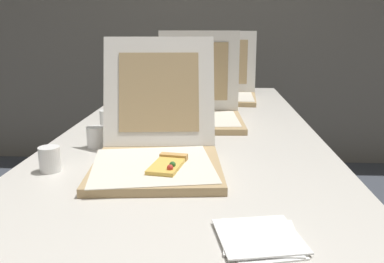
# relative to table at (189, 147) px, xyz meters

# --- Properties ---
(wall_back) EXTENTS (10.00, 0.10, 2.60)m
(wall_back) POSITION_rel_table_xyz_m (0.00, 2.02, 0.60)
(wall_back) COLOR gray
(wall_back) RESTS_ON ground
(table) EXTENTS (0.92, 2.39, 0.74)m
(table) POSITION_rel_table_xyz_m (0.00, 0.00, 0.00)
(table) COLOR beige
(table) RESTS_ON ground
(pizza_box_front) EXTENTS (0.38, 0.48, 0.34)m
(pizza_box_front) POSITION_rel_table_xyz_m (-0.07, -0.34, 0.09)
(pizza_box_front) COLOR tan
(pizza_box_front) RESTS_ON table
(pizza_box_middle) EXTENTS (0.36, 0.36, 0.36)m
(pizza_box_middle) POSITION_rel_table_xyz_m (0.03, 0.21, 0.10)
(pizza_box_middle) COLOR tan
(pizza_box_middle) RESTS_ON table
(pizza_box_back) EXTENTS (0.36, 0.43, 0.35)m
(pizza_box_back) POSITION_rel_table_xyz_m (0.13, 0.77, 0.10)
(pizza_box_back) COLOR tan
(pizza_box_back) RESTS_ON table
(cup_white_far) EXTENTS (0.06, 0.06, 0.07)m
(cup_white_far) POSITION_rel_table_xyz_m (-0.24, 0.35, 0.08)
(cup_white_far) COLOR white
(cup_white_far) RESTS_ON table
(cup_white_near_left) EXTENTS (0.06, 0.06, 0.07)m
(cup_white_near_left) POSITION_rel_table_xyz_m (-0.35, -0.40, 0.08)
(cup_white_near_left) COLOR white
(cup_white_near_left) RESTS_ON table
(cup_white_mid) EXTENTS (0.06, 0.06, 0.07)m
(cup_white_mid) POSITION_rel_table_xyz_m (-0.32, 0.10, 0.08)
(cup_white_mid) COLOR white
(cup_white_mid) RESTS_ON table
(cup_white_near_center) EXTENTS (0.06, 0.06, 0.07)m
(cup_white_near_center) POSITION_rel_table_xyz_m (-0.29, -0.17, 0.08)
(cup_white_near_center) COLOR white
(cup_white_near_center) RESTS_ON table
(napkin_pile) EXTENTS (0.17, 0.18, 0.01)m
(napkin_pile) POSITION_rel_table_xyz_m (0.18, -0.73, 0.05)
(napkin_pile) COLOR white
(napkin_pile) RESTS_ON table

